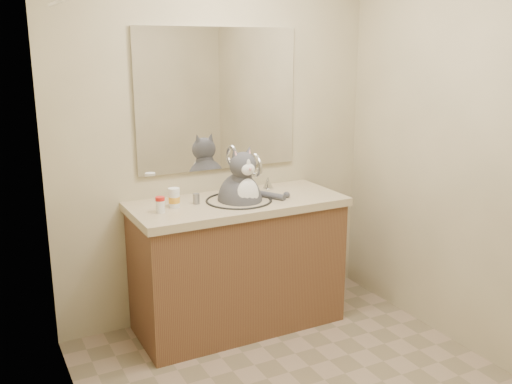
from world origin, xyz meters
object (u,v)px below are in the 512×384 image
at_px(cat, 241,198).
at_px(pill_bottle_orange, 174,198).
at_px(grey_canister, 196,199).
at_px(pill_bottle_redcap, 160,205).

height_order(cat, pill_bottle_orange, cat).
height_order(pill_bottle_orange, grey_canister, pill_bottle_orange).
xyz_separation_m(pill_bottle_orange, grey_canister, (0.14, 0.01, -0.02)).
xyz_separation_m(cat, pill_bottle_orange, (-0.42, 0.05, 0.04)).
height_order(pill_bottle_redcap, grey_canister, pill_bottle_redcap).
distance_m(cat, pill_bottle_redcap, 0.53).
xyz_separation_m(pill_bottle_redcap, pill_bottle_orange, (0.11, 0.07, 0.01)).
distance_m(pill_bottle_redcap, grey_canister, 0.27).
bearing_deg(grey_canister, cat, -11.75).
bearing_deg(pill_bottle_orange, grey_canister, 4.14).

